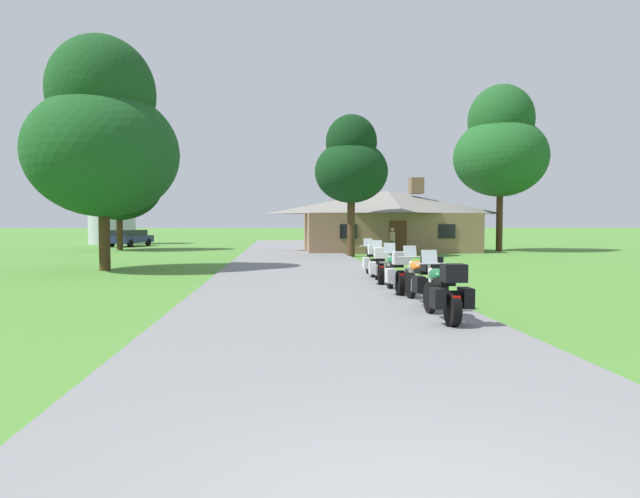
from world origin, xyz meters
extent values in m
plane|color=#4C8433|center=(0.00, 20.00, 0.00)|extent=(500.00, 500.00, 0.00)
cube|color=slate|center=(0.00, 18.00, 0.03)|extent=(6.40, 80.00, 0.06)
cylinder|color=black|center=(2.20, 7.90, 0.38)|extent=(0.11, 0.64, 0.64)
cylinder|color=black|center=(2.20, 6.46, 0.38)|extent=(0.16, 0.64, 0.64)
cube|color=silver|center=(2.20, 7.16, 0.44)|extent=(0.26, 0.56, 0.30)
ellipsoid|color=#195B33|center=(2.20, 7.42, 0.89)|extent=(0.30, 0.52, 0.26)
cube|color=black|center=(2.20, 6.96, 0.80)|extent=(0.28, 0.52, 0.10)
cylinder|color=silver|center=(2.20, 7.86, 1.08)|extent=(0.66, 0.03, 0.03)
cylinder|color=silver|center=(2.20, 7.90, 0.74)|extent=(0.06, 0.24, 0.73)
cube|color=#B2BCC6|center=(2.20, 7.96, 1.22)|extent=(0.32, 0.11, 0.27)
sphere|color=silver|center=(2.20, 7.86, 0.94)|extent=(0.11, 0.11, 0.11)
cube|color=black|center=(2.20, 6.41, 1.02)|extent=(0.40, 0.36, 0.32)
cube|color=red|center=(2.20, 6.24, 0.60)|extent=(0.14, 0.03, 0.06)
cylinder|color=silver|center=(2.34, 6.78, 0.28)|extent=(0.07, 0.55, 0.07)
cube|color=black|center=(1.94, 6.50, 0.56)|extent=(0.20, 0.40, 0.36)
cube|color=black|center=(2.46, 6.51, 0.56)|extent=(0.20, 0.40, 0.36)
cylinder|color=black|center=(2.34, 10.11, 0.38)|extent=(0.15, 0.65, 0.64)
cylinder|color=black|center=(2.44, 8.67, 0.38)|extent=(0.20, 0.65, 0.64)
cube|color=silver|center=(2.39, 9.37, 0.44)|extent=(0.30, 0.58, 0.30)
ellipsoid|color=orange|center=(2.38, 9.63, 0.89)|extent=(0.33, 0.54, 0.26)
cube|color=black|center=(2.41, 9.17, 0.80)|extent=(0.31, 0.54, 0.10)
cylinder|color=silver|center=(2.35, 10.07, 1.08)|extent=(0.66, 0.08, 0.03)
cylinder|color=silver|center=(2.34, 10.11, 0.74)|extent=(0.08, 0.24, 0.73)
cube|color=#B2BCC6|center=(2.34, 10.17, 1.22)|extent=(0.33, 0.13, 0.27)
sphere|color=silver|center=(2.35, 10.07, 0.94)|extent=(0.11, 0.11, 0.11)
cube|color=black|center=(2.44, 8.62, 1.02)|extent=(0.42, 0.39, 0.32)
cube|color=red|center=(2.46, 8.45, 0.60)|extent=(0.14, 0.04, 0.06)
cylinder|color=silver|center=(2.56, 9.00, 0.28)|extent=(0.11, 0.55, 0.07)
cube|color=black|center=(2.18, 8.71, 0.56)|extent=(0.23, 0.41, 0.36)
cube|color=black|center=(2.70, 8.74, 0.56)|extent=(0.23, 0.41, 0.36)
cylinder|color=black|center=(2.25, 12.13, 0.38)|extent=(0.12, 0.64, 0.64)
cylinder|color=black|center=(2.22, 10.69, 0.38)|extent=(0.17, 0.64, 0.64)
cube|color=silver|center=(2.24, 11.39, 0.44)|extent=(0.27, 0.57, 0.30)
ellipsoid|color=#195B33|center=(2.24, 11.65, 0.89)|extent=(0.31, 0.53, 0.26)
cube|color=black|center=(2.23, 11.19, 0.80)|extent=(0.29, 0.53, 0.10)
cylinder|color=silver|center=(2.25, 12.09, 1.08)|extent=(0.66, 0.05, 0.03)
cylinder|color=silver|center=(2.25, 12.13, 0.74)|extent=(0.06, 0.24, 0.73)
cube|color=#B2BCC6|center=(2.25, 12.19, 1.22)|extent=(0.32, 0.12, 0.27)
sphere|color=silver|center=(2.25, 12.09, 0.94)|extent=(0.11, 0.11, 0.11)
cube|color=#B7B7BC|center=(2.22, 10.64, 1.02)|extent=(0.41, 0.37, 0.32)
cube|color=red|center=(2.22, 10.47, 0.60)|extent=(0.14, 0.03, 0.06)
cylinder|color=silver|center=(2.37, 11.01, 0.28)|extent=(0.08, 0.55, 0.07)
cube|color=#B7B7BC|center=(1.97, 10.75, 0.56)|extent=(0.21, 0.40, 0.36)
cube|color=#B7B7BC|center=(2.48, 10.74, 0.56)|extent=(0.21, 0.40, 0.36)
cylinder|color=black|center=(2.34, 14.59, 0.38)|extent=(0.17, 0.65, 0.64)
cylinder|color=black|center=(2.19, 13.16, 0.38)|extent=(0.22, 0.65, 0.64)
cube|color=silver|center=(2.26, 13.85, 0.44)|extent=(0.31, 0.58, 0.30)
ellipsoid|color=silver|center=(2.29, 14.11, 0.89)|extent=(0.35, 0.55, 0.26)
cube|color=black|center=(2.24, 13.65, 0.80)|extent=(0.33, 0.55, 0.10)
cylinder|color=silver|center=(2.33, 14.55, 1.08)|extent=(0.66, 0.10, 0.03)
cylinder|color=silver|center=(2.34, 14.59, 0.74)|extent=(0.08, 0.24, 0.73)
cube|color=#B2BCC6|center=(2.34, 14.65, 1.22)|extent=(0.33, 0.14, 0.27)
sphere|color=silver|center=(2.33, 14.55, 0.94)|extent=(0.11, 0.11, 0.11)
cube|color=silver|center=(2.19, 13.11, 1.02)|extent=(0.43, 0.40, 0.32)
cube|color=red|center=(2.17, 12.94, 0.60)|extent=(0.14, 0.04, 0.06)
cylinder|color=silver|center=(2.36, 13.46, 0.28)|extent=(0.12, 0.55, 0.07)
cube|color=silver|center=(1.94, 13.23, 0.56)|extent=(0.24, 0.42, 0.36)
cube|color=silver|center=(2.46, 13.18, 0.56)|extent=(0.24, 0.42, 0.36)
cylinder|color=black|center=(2.41, 16.80, 0.38)|extent=(0.13, 0.64, 0.64)
cylinder|color=black|center=(2.37, 15.36, 0.38)|extent=(0.17, 0.64, 0.64)
cube|color=silver|center=(2.39, 16.06, 0.44)|extent=(0.27, 0.57, 0.30)
ellipsoid|color=black|center=(2.40, 16.32, 0.89)|extent=(0.31, 0.53, 0.26)
cube|color=black|center=(2.39, 15.86, 0.80)|extent=(0.29, 0.53, 0.10)
cylinder|color=silver|center=(2.41, 16.76, 1.08)|extent=(0.66, 0.05, 0.03)
cylinder|color=silver|center=(2.41, 16.80, 0.74)|extent=(0.07, 0.24, 0.73)
cube|color=#B2BCC6|center=(2.41, 16.86, 1.22)|extent=(0.32, 0.12, 0.27)
sphere|color=silver|center=(2.41, 16.76, 0.94)|extent=(0.11, 0.11, 0.11)
cube|color=silver|center=(2.37, 15.31, 1.02)|extent=(0.41, 0.37, 0.32)
cube|color=red|center=(2.37, 15.14, 0.60)|extent=(0.14, 0.03, 0.06)
cylinder|color=silver|center=(2.52, 15.68, 0.28)|extent=(0.08, 0.55, 0.07)
cube|color=silver|center=(2.12, 15.42, 0.56)|extent=(0.21, 0.41, 0.36)
cube|color=silver|center=(2.64, 15.40, 0.56)|extent=(0.21, 0.41, 0.36)
cube|color=#896B4C|center=(6.68, 34.20, 1.30)|extent=(11.32, 6.74, 2.61)
pyramid|color=gray|center=(6.68, 34.20, 3.41)|extent=(12.00, 7.14, 1.61)
cube|color=brown|center=(8.72, 34.20, 4.56)|extent=(0.90, 0.90, 1.10)
cube|color=#472D19|center=(6.68, 30.80, 1.05)|extent=(1.10, 0.08, 2.10)
cube|color=black|center=(3.51, 30.80, 1.43)|extent=(1.10, 0.06, 0.90)
cube|color=black|center=(9.85, 30.80, 1.43)|extent=(1.10, 0.06, 0.90)
cylinder|color=black|center=(5.98, 29.35, 0.43)|extent=(0.14, 0.14, 0.86)
cylinder|color=black|center=(6.00, 29.17, 0.43)|extent=(0.14, 0.14, 0.86)
cube|color=tan|center=(5.99, 29.26, 1.14)|extent=(0.25, 0.38, 0.56)
cylinder|color=tan|center=(5.97, 29.49, 1.12)|extent=(0.09, 0.09, 0.58)
cylinder|color=tan|center=(6.01, 29.04, 1.12)|extent=(0.09, 0.09, 0.58)
sphere|color=tan|center=(5.99, 29.26, 1.56)|extent=(0.21, 0.21, 0.21)
cylinder|color=#422D19|center=(-7.95, 19.58, 1.54)|extent=(0.44, 0.44, 3.09)
ellipsoid|color=#194C1E|center=(-7.95, 19.58, 4.75)|extent=(6.04, 6.04, 5.13)
ellipsoid|color=#16441B|center=(-7.95, 19.58, 7.16)|extent=(4.23, 4.23, 4.53)
cylinder|color=#422D19|center=(14.55, 33.75, 2.39)|extent=(0.44, 0.44, 4.77)
ellipsoid|color=#1E5623|center=(14.55, 33.75, 6.55)|extent=(6.44, 6.44, 5.47)
ellipsoid|color=#1B4E20|center=(14.55, 33.75, 9.12)|extent=(4.51, 4.51, 4.83)
cylinder|color=#422D19|center=(-12.34, 37.02, 1.55)|extent=(0.44, 0.44, 3.09)
ellipsoid|color=#0F3314|center=(-12.34, 37.02, 4.78)|extent=(6.11, 6.11, 5.19)
ellipsoid|color=black|center=(-12.34, 37.02, 7.22)|extent=(4.28, 4.28, 4.58)
cylinder|color=#422D19|center=(3.29, 27.92, 1.87)|extent=(0.44, 0.44, 3.74)
ellipsoid|color=#0F3314|center=(3.29, 27.92, 4.89)|extent=(4.20, 4.20, 3.57)
ellipsoid|color=black|center=(3.29, 27.92, 6.57)|extent=(2.94, 2.94, 3.15)
cylinder|color=#B2B7BC|center=(-16.68, 49.81, 3.57)|extent=(4.27, 4.27, 7.13)
cone|color=#999EA3|center=(-16.68, 49.81, 7.67)|extent=(4.36, 4.36, 1.07)
cylinder|color=gray|center=(-16.68, 49.81, 3.57)|extent=(4.40, 4.40, 0.15)
cube|color=navy|center=(-13.44, 43.92, 0.62)|extent=(3.06, 4.93, 0.60)
cube|color=black|center=(-13.50, 43.73, 1.16)|extent=(2.46, 3.55, 0.48)
cylinder|color=black|center=(-13.85, 45.53, 0.32)|extent=(0.39, 0.68, 0.64)
cylinder|color=black|center=(-12.23, 45.05, 0.32)|extent=(0.39, 0.68, 0.64)
cylinder|color=black|center=(-14.65, 42.79, 0.32)|extent=(0.39, 0.68, 0.64)
cylinder|color=black|center=(-13.03, 42.31, 0.32)|extent=(0.39, 0.68, 0.64)
camera|label=1|loc=(-0.91, -2.92, 1.89)|focal=30.26mm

